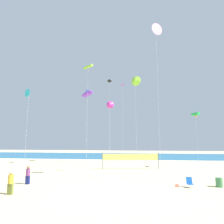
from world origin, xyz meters
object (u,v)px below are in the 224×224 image
at_px(beachgoer_mustard_shirt, 11,182).
at_px(kite_cyan_delta, 29,93).
at_px(trash_barrel, 219,182).
at_px(kite_lime_tube, 88,67).
at_px(kite_black_diamond, 109,83).
at_px(kite_magenta_diamond, 123,87).
at_px(kite_lime_delta, 135,81).
at_px(beachgoer_plum_shirt, 28,174).
at_px(kite_violet_inflatable, 87,94).
at_px(folding_beach_chair, 190,182).
at_px(beach_handbag, 177,186).
at_px(kite_magenta_delta, 110,105).
at_px(kite_pink_delta, 156,30).
at_px(volleyball_net, 130,158).
at_px(kite_green_tube, 195,114).

distance_m(beachgoer_mustard_shirt, kite_cyan_delta, 10.23).
height_order(beachgoer_mustard_shirt, trash_barrel, beachgoer_mustard_shirt).
xyz_separation_m(kite_lime_tube, kite_black_diamond, (4.13, -3.19, -3.90)).
xyz_separation_m(kite_magenta_diamond, kite_lime_delta, (2.31, -11.01, -2.21)).
distance_m(beachgoer_plum_shirt, trash_barrel, 17.86).
distance_m(beachgoer_plum_shirt, kite_violet_inflatable, 20.89).
height_order(folding_beach_chair, kite_lime_delta, kite_lime_delta).
height_order(folding_beach_chair, beach_handbag, folding_beach_chair).
xyz_separation_m(folding_beach_chair, kite_magenta_delta, (-9.02, 14.64, 9.83)).
relative_size(beachgoer_plum_shirt, trash_barrel, 2.14).
bearing_deg(beachgoer_plum_shirt, folding_beach_chair, 12.03).
relative_size(beach_handbag, kite_magenta_delta, 0.03).
bearing_deg(beachgoer_plum_shirt, kite_pink_delta, 23.93).
distance_m(volleyball_net, kite_cyan_delta, 16.23).
bearing_deg(kite_lime_delta, trash_barrel, -35.56).
bearing_deg(beachgoer_mustard_shirt, kite_black_diamond, -63.87).
distance_m(kite_magenta_delta, kite_lime_delta, 10.05).
xyz_separation_m(kite_magenta_delta, kite_pink_delta, (6.85, -11.96, 6.50)).
relative_size(kite_lime_tube, kite_violet_inflatable, 1.25).
bearing_deg(trash_barrel, kite_magenta_delta, 129.66).
bearing_deg(kite_magenta_diamond, kite_green_tube, -23.35).
distance_m(trash_barrel, kite_green_tube, 13.78).
distance_m(beachgoer_plum_shirt, folding_beach_chair, 15.13).
xyz_separation_m(beachgoer_mustard_shirt, kite_cyan_delta, (-2.07, 5.42, 8.43)).
bearing_deg(kite_lime_tube, beachgoer_mustard_shirt, -96.60).
bearing_deg(kite_cyan_delta, kite_magenta_diamond, 57.52).
relative_size(beachgoer_mustard_shirt, beach_handbag, 6.14).
bearing_deg(beachgoer_plum_shirt, kite_violet_inflatable, 95.47).
xyz_separation_m(beach_handbag, kite_magenta_diamond, (-5.82, 16.68, 13.86)).
relative_size(beachgoer_plum_shirt, kite_pink_delta, 0.10).
bearing_deg(volleyball_net, kite_lime_delta, -79.25).
bearing_deg(kite_black_diamond, kite_pink_delta, -47.71).
height_order(kite_green_tube, kite_cyan_delta, kite_cyan_delta).
bearing_deg(kite_pink_delta, beachgoer_mustard_shirt, -151.89).
xyz_separation_m(kite_violet_inflatable, kite_green_tube, (18.03, -4.85, -4.76)).
relative_size(kite_green_tube, kite_pink_delta, 0.47).
relative_size(kite_magenta_delta, kite_violet_inflatable, 0.81).
bearing_deg(kite_cyan_delta, beachgoer_plum_shirt, -51.45).
height_order(kite_pink_delta, kite_black_diamond, kite_pink_delta).
height_order(beach_handbag, kite_pink_delta, kite_pink_delta).
distance_m(beach_handbag, kite_pink_delta, 16.92).
distance_m(beachgoer_mustard_shirt, trash_barrel, 17.84).
height_order(kite_lime_delta, kite_cyan_delta, kite_lime_delta).
bearing_deg(beach_handbag, kite_lime_delta, 121.74).
height_order(beach_handbag, kite_green_tube, kite_green_tube).
bearing_deg(kite_pink_delta, kite_cyan_delta, -175.25).
bearing_deg(kite_magenta_diamond, kite_lime_tube, -145.54).
relative_size(kite_lime_delta, kite_black_diamond, 0.94).
relative_size(kite_magenta_diamond, kite_cyan_delta, 1.47).
height_order(kite_violet_inflatable, kite_cyan_delta, kite_violet_inflatable).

